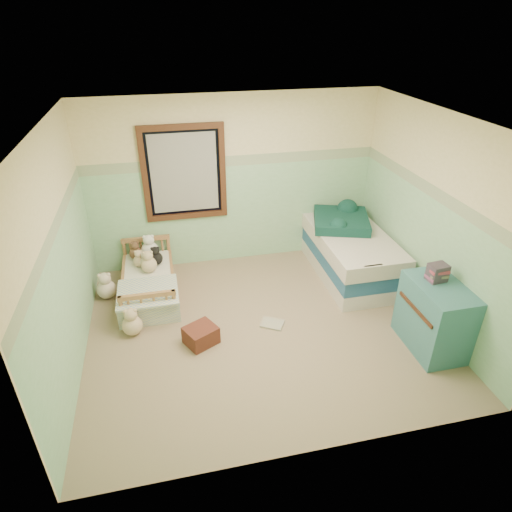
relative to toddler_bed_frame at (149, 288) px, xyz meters
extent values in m
cube|color=#7B674F|center=(1.34, -1.05, -0.10)|extent=(4.20, 3.60, 0.02)
cube|color=white|center=(1.34, -1.05, 2.42)|extent=(4.20, 3.60, 0.02)
cube|color=beige|center=(1.34, 0.75, 1.16)|extent=(4.20, 0.04, 2.50)
cube|color=beige|center=(1.34, -2.85, 1.16)|extent=(4.20, 0.04, 2.50)
cube|color=beige|center=(-0.76, -1.05, 1.16)|extent=(0.04, 3.60, 2.50)
cube|color=beige|center=(3.44, -1.05, 1.16)|extent=(0.04, 3.60, 2.50)
cube|color=#88C28D|center=(1.34, 0.74, 0.66)|extent=(4.20, 0.01, 1.50)
cube|color=#5F8660|center=(1.34, 0.74, 1.49)|extent=(4.20, 0.01, 0.15)
cube|color=#3E1D0E|center=(0.64, 0.71, 1.36)|extent=(1.16, 0.06, 1.36)
cube|color=#BBBAB2|center=(0.64, 0.72, 1.36)|extent=(0.92, 0.01, 1.12)
cube|color=olive|center=(0.00, 0.00, 0.00)|extent=(0.70, 1.39, 0.18)
cube|color=white|center=(0.00, 0.00, 0.15)|extent=(0.64, 1.33, 0.12)
cube|color=#87A4CB|center=(0.00, -0.43, 0.22)|extent=(0.76, 0.70, 0.03)
sphere|color=brown|center=(-0.15, 0.50, 0.30)|extent=(0.19, 0.19, 0.19)
sphere|color=white|center=(0.05, 0.50, 0.33)|extent=(0.24, 0.24, 0.24)
sphere|color=beige|center=(-0.10, 0.28, 0.29)|extent=(0.17, 0.17, 0.17)
sphere|color=black|center=(0.13, 0.28, 0.30)|extent=(0.19, 0.19, 0.19)
sphere|color=#F2DEC3|center=(-0.56, 0.04, 0.04)|extent=(0.26, 0.26, 0.26)
sphere|color=beige|center=(-0.21, -0.83, 0.03)|extent=(0.24, 0.24, 0.24)
cube|color=silver|center=(2.89, -0.08, 0.02)|extent=(0.91, 1.82, 0.22)
cube|color=navy|center=(2.89, -0.08, 0.24)|extent=(0.91, 1.82, 0.22)
cube|color=silver|center=(2.89, -0.08, 0.46)|extent=(0.95, 1.86, 0.22)
cube|color=#0A2F28|center=(2.84, 0.22, 0.64)|extent=(0.99, 1.02, 0.14)
cube|color=teal|center=(3.17, -1.80, 0.32)|extent=(0.52, 0.83, 0.83)
cube|color=#4F3434|center=(3.17, -1.67, 0.84)|extent=(0.21, 0.17, 0.20)
cube|color=maroon|center=(0.58, -1.17, 0.02)|extent=(0.45, 0.43, 0.22)
cube|color=yellow|center=(1.49, -1.03, -0.08)|extent=(0.34, 0.32, 0.03)
sphere|color=beige|center=(0.03, 0.10, 0.32)|extent=(0.22, 0.22, 0.22)
sphere|color=#F2DEC3|center=(-0.01, 0.22, 0.29)|extent=(0.16, 0.16, 0.16)
camera|label=1|loc=(0.34, -5.20, 3.35)|focal=30.58mm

